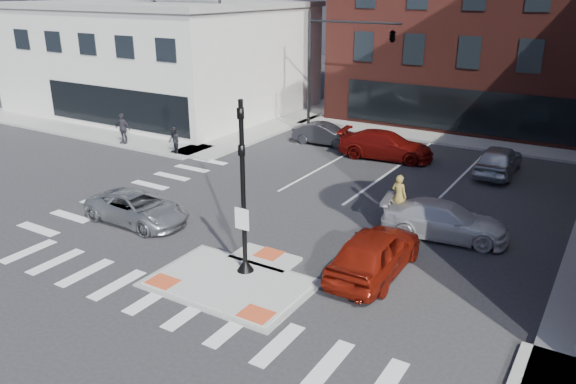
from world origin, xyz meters
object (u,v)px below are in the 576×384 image
Objects in this scene: bg_car_dark at (325,134)px; bg_car_red at (386,145)px; pedestrian_a at (174,140)px; silver_suv at (138,208)px; pedestrian_b at (123,128)px; bg_car_silver at (499,160)px; cyclist at (398,209)px; red_sedan at (375,252)px; white_pickup at (445,220)px.

bg_car_dark is 4.50m from bg_car_red.
pedestrian_a is (-10.78, -6.00, 0.13)m from bg_car_red.
silver_suv is 12.82m from pedestrian_b.
silver_suv is 18.64m from bg_car_silver.
bg_car_silver reaches higher than silver_suv.
cyclist is (8.64, -9.83, 0.10)m from bg_car_dark.
cyclist is at bearing -141.70° from bg_car_dark.
silver_suv is 0.95× the size of red_sedan.
red_sedan is 21.34m from pedestrian_b.
white_pickup is at bearing -64.18° from silver_suv.
cyclist is at bearing -59.85° from silver_suv.
pedestrian_b is (-21.24, -6.37, 0.31)m from bg_car_silver.
red_sedan reaches higher than bg_car_dark.
bg_car_dark is (-10.59, 9.83, -0.05)m from white_pickup.
silver_suv is 10.87m from cyclist.
bg_car_dark is (-9.46, 14.12, -0.18)m from red_sedan.
white_pickup is 17.21m from pedestrian_a.
bg_car_red is at bearing 58.48° from pedestrian_a.
bg_car_silver is 6.23m from bg_car_red.
bg_car_dark is 1.78× the size of cyclist.
bg_car_dark is 13.09m from cyclist.
cyclist reaches higher than bg_car_red.
bg_car_silver reaches higher than bg_car_dark.
cyclist reaches higher than silver_suv.
white_pickup is 1.22× the size of bg_car_dark.
pedestrian_a is at bearing 34.52° from silver_suv.
pedestrian_b is at bearing 15.80° from bg_car_silver.
bg_car_silver is 22.17m from pedestrian_b.
bg_car_dark is at bearing -3.37° from bg_car_silver.
bg_car_red is at bearing -103.66° from bg_car_dark.
bg_car_dark is 12.61m from pedestrian_b.
cyclist reaches higher than bg_car_dark.
pedestrian_a reaches higher than red_sedan.
cyclist is (-1.95, 0.00, 0.05)m from white_pickup.
pedestrian_a is at bearing -25.69° from red_sedan.
cyclist is at bearing 18.07° from pedestrian_a.
bg_car_dark is 0.74× the size of bg_car_red.
cyclist reaches higher than red_sedan.
bg_car_red is at bearing -70.19° from red_sedan.
bg_car_dark is 10.65m from bg_car_silver.
bg_car_dark is at bearing 37.86° from white_pickup.
red_sedan is 2.17× the size of cyclist.
bg_car_dark is 2.61× the size of pedestrian_a.
bg_car_red is at bearing 25.16° from white_pickup.
cyclist is at bearing -80.18° from red_sedan.
silver_suv is 12.61m from white_pickup.
cyclist is at bearing 77.06° from bg_car_silver.
white_pickup is 1.06× the size of bg_car_silver.
silver_suv is at bearing -27.03° from pedestrian_a.
red_sedan is 2.60× the size of pedestrian_b.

